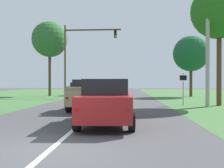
% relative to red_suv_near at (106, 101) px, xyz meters
% --- Properties ---
extents(ground_plane, '(120.00, 120.00, 0.00)m').
position_rel_red_suv_near_xyz_m(ground_plane, '(-1.11, 8.33, -1.00)').
color(ground_plane, '#424244').
extents(lane_centre_stripe, '(0.16, 42.89, 0.01)m').
position_rel_red_suv_near_xyz_m(lane_centre_stripe, '(-1.11, -2.67, -0.99)').
color(lane_centre_stripe, white).
rests_on(lane_centre_stripe, ground_plane).
extents(red_suv_near, '(2.34, 4.92, 1.89)m').
position_rel_red_suv_near_xyz_m(red_suv_near, '(0.00, 0.00, 0.00)').
color(red_suv_near, maroon).
rests_on(red_suv_near, ground_plane).
extents(pickup_truck_lead, '(2.29, 4.93, 1.95)m').
position_rel_red_suv_near_xyz_m(pickup_truck_lead, '(-1.60, 5.33, -0.01)').
color(pickup_truck_lead, tan).
rests_on(pickup_truck_lead, ground_plane).
extents(traffic_light, '(7.02, 0.40, 8.82)m').
position_rel_red_suv_near_xyz_m(traffic_light, '(-5.24, 19.58, 4.72)').
color(traffic_light, brown).
rests_on(traffic_light, ground_plane).
extents(keep_moving_sign, '(0.60, 0.09, 2.48)m').
position_rel_red_suv_near_xyz_m(keep_moving_sign, '(5.15, 9.01, 0.59)').
color(keep_moving_sign, gray).
rests_on(keep_moving_sign, ground_plane).
extents(oak_tree_right, '(4.45, 4.45, 7.63)m').
position_rel_red_suv_near_xyz_m(oak_tree_right, '(8.75, 21.14, 4.39)').
color(oak_tree_right, '#4C351E').
rests_on(oak_tree_right, ground_plane).
extents(crossing_suv_far, '(4.37, 2.11, 1.79)m').
position_rel_red_suv_near_xyz_m(crossing_suv_far, '(-5.33, 22.63, -0.06)').
color(crossing_suv_far, black).
rests_on(crossing_suv_far, ground_plane).
extents(utility_pole_right, '(0.28, 0.28, 9.84)m').
position_rel_red_suv_near_xyz_m(utility_pole_right, '(6.59, 7.72, 3.92)').
color(utility_pole_right, '#9E998E').
rests_on(utility_pole_right, ground_plane).
extents(extra_tree_1, '(4.25, 4.25, 9.38)m').
position_rel_red_suv_near_xyz_m(extra_tree_1, '(7.84, 8.96, 6.22)').
color(extra_tree_1, '#4C351E').
rests_on(extra_tree_1, ground_plane).
extents(extra_tree_2, '(4.66, 4.66, 9.81)m').
position_rel_red_suv_near_xyz_m(extra_tree_2, '(-9.46, 21.54, 6.45)').
color(extra_tree_2, '#4C351E').
rests_on(extra_tree_2, ground_plane).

